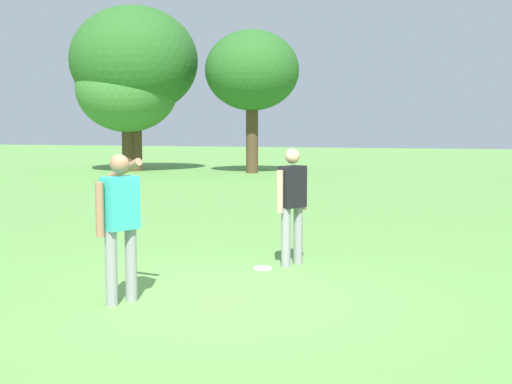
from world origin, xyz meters
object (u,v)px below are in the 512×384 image
(frisbee, at_px, (263,268))
(tree_tall_left, at_px, (127,89))
(tree_far_right, at_px, (252,71))
(person_thrower, at_px, (292,199))
(tree_broad_center, at_px, (134,61))
(person_catcher, at_px, (120,216))

(frisbee, bearing_deg, tree_tall_left, 124.14)
(frisbee, xyz_separation_m, tree_far_right, (-6.79, 19.00, 4.32))
(person_thrower, distance_m, tree_broad_center, 22.50)
(person_thrower, relative_size, tree_broad_center, 0.22)
(tree_tall_left, xyz_separation_m, tree_far_right, (5.67, 0.62, 0.70))
(frisbee, bearing_deg, tree_broad_center, 123.27)
(person_catcher, xyz_separation_m, tree_broad_center, (-11.32, 20.88, 3.93))
(person_thrower, bearing_deg, tree_tall_left, 125.35)
(tree_tall_left, bearing_deg, frisbee, -55.86)
(frisbee, bearing_deg, tree_far_right, 109.66)
(person_thrower, xyz_separation_m, tree_broad_center, (-12.53, 18.26, 3.95))
(person_catcher, distance_m, tree_tall_left, 23.78)
(tree_broad_center, bearing_deg, frisbee, -56.73)
(tree_broad_center, distance_m, tree_far_right, 5.48)
(person_thrower, bearing_deg, tree_broad_center, 124.46)
(frisbee, height_order, tree_tall_left, tree_tall_left)
(tree_tall_left, height_order, tree_far_right, tree_far_right)
(person_thrower, height_order, person_catcher, same)
(person_thrower, relative_size, frisbee, 6.42)
(person_catcher, bearing_deg, tree_broad_center, 118.48)
(person_catcher, xyz_separation_m, frisbee, (0.91, 2.23, -0.95))
(person_catcher, relative_size, tree_far_right, 0.27)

